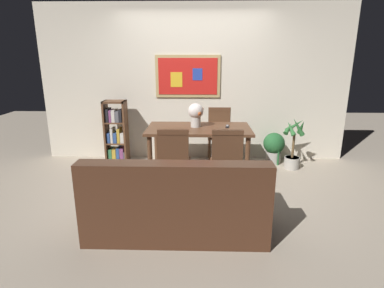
% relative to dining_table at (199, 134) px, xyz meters
% --- Properties ---
extents(ground_plane, '(12.00, 12.00, 0.00)m').
position_rel_dining_table_xyz_m(ground_plane, '(-0.09, -0.53, -0.64)').
color(ground_plane, tan).
extents(wall_back_with_painting, '(5.20, 0.14, 2.60)m').
position_rel_dining_table_xyz_m(wall_back_with_painting, '(-0.09, 0.87, 0.66)').
color(wall_back_with_painting, beige).
rests_on(wall_back_with_painting, ground_plane).
extents(dining_table, '(1.54, 0.84, 0.74)m').
position_rel_dining_table_xyz_m(dining_table, '(0.00, 0.00, 0.00)').
color(dining_table, brown).
rests_on(dining_table, ground_plane).
extents(dining_chair_far_right, '(0.40, 0.41, 0.91)m').
position_rel_dining_table_xyz_m(dining_chair_far_right, '(0.35, 0.74, -0.10)').
color(dining_chair_far_right, brown).
rests_on(dining_chair_far_right, ground_plane).
extents(dining_chair_near_right, '(0.40, 0.41, 0.91)m').
position_rel_dining_table_xyz_m(dining_chair_near_right, '(0.36, -0.76, -0.10)').
color(dining_chair_near_right, brown).
rests_on(dining_chair_near_right, ground_plane).
extents(dining_chair_near_left, '(0.40, 0.41, 0.91)m').
position_rel_dining_table_xyz_m(dining_chair_near_left, '(-0.31, -0.77, -0.10)').
color(dining_chair_near_left, brown).
rests_on(dining_chair_near_left, ground_plane).
extents(leather_couch, '(1.80, 0.84, 0.84)m').
position_rel_dining_table_xyz_m(leather_couch, '(-0.21, -1.62, -0.33)').
color(leather_couch, '#472819').
rests_on(leather_couch, ground_plane).
extents(bookshelf, '(0.36, 0.28, 1.06)m').
position_rel_dining_table_xyz_m(bookshelf, '(-1.39, 0.53, -0.16)').
color(bookshelf, brown).
rests_on(bookshelf, ground_plane).
extents(potted_ivy, '(0.36, 0.36, 0.59)m').
position_rel_dining_table_xyz_m(potted_ivy, '(1.27, 0.59, -0.36)').
color(potted_ivy, '#B2ADA3').
rests_on(potted_ivy, ground_plane).
extents(potted_palm, '(0.37, 0.38, 0.87)m').
position_rel_dining_table_xyz_m(potted_palm, '(1.51, 0.32, -0.30)').
color(potted_palm, '#B2ADA3').
rests_on(potted_palm, ground_plane).
extents(flower_vase, '(0.23, 0.23, 0.35)m').
position_rel_dining_table_xyz_m(flower_vase, '(-0.05, 0.05, 0.30)').
color(flower_vase, beige).
rests_on(flower_vase, dining_table).
extents(tv_remote, '(0.07, 0.16, 0.02)m').
position_rel_dining_table_xyz_m(tv_remote, '(0.43, 0.06, 0.11)').
color(tv_remote, black).
rests_on(tv_remote, dining_table).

